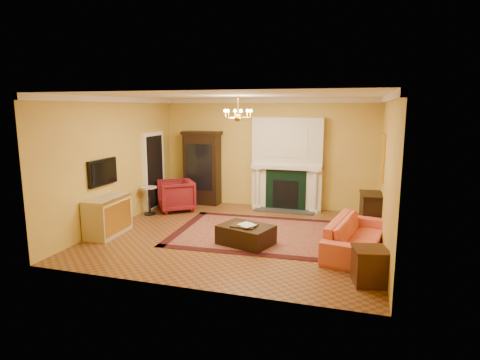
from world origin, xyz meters
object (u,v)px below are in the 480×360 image
at_px(end_table, 369,267).
at_px(leather_ottoman, 246,235).
at_px(wingback_armchair, 176,194).
at_px(coral_sofa, 356,230).
at_px(console_table, 371,213).
at_px(pedestal_table, 149,199).
at_px(china_cabinet, 202,170).
at_px(commode, 108,216).

height_order(end_table, leather_ottoman, end_table).
bearing_deg(leather_ottoman, end_table, -9.09).
height_order(wingback_armchair, end_table, wingback_armchair).
relative_size(coral_sofa, end_table, 3.88).
bearing_deg(console_table, end_table, -97.18).
bearing_deg(leather_ottoman, pedestal_table, 171.94).
bearing_deg(pedestal_table, leather_ottoman, -26.07).
height_order(wingback_armchair, coral_sofa, wingback_armchair).
bearing_deg(console_table, pedestal_table, 176.01).
xyz_separation_m(coral_sofa, leather_ottoman, (-2.14, -0.24, -0.22)).
xyz_separation_m(china_cabinet, end_table, (4.56, -4.26, -0.72)).
bearing_deg(commode, end_table, -12.47).
relative_size(commode, coral_sofa, 0.52).
relative_size(wingback_armchair, pedestal_table, 1.24).
bearing_deg(wingback_armchair, commode, -48.05).
height_order(coral_sofa, end_table, coral_sofa).
bearing_deg(china_cabinet, commode, -104.65).
bearing_deg(end_table, pedestal_table, 153.48).
relative_size(pedestal_table, end_table, 1.33).
relative_size(pedestal_table, leather_ottoman, 0.72).
bearing_deg(coral_sofa, leather_ottoman, 106.59).
xyz_separation_m(wingback_armchair, coral_sofa, (4.71, -1.84, -0.03)).
xyz_separation_m(china_cabinet, leather_ottoman, (2.18, -3.04, -0.79)).
xyz_separation_m(pedestal_table, coral_sofa, (5.18, -1.25, -0.01)).
height_order(china_cabinet, wingback_armchair, china_cabinet).
xyz_separation_m(commode, coral_sofa, (5.21, 0.50, 0.00)).
distance_m(china_cabinet, end_table, 6.29).
height_order(commode, leather_ottoman, commode).
height_order(china_cabinet, console_table, china_cabinet).
bearing_deg(pedestal_table, coral_sofa, -13.53).
xyz_separation_m(china_cabinet, wingback_armchair, (-0.38, -0.96, -0.54)).
bearing_deg(wingback_armchair, console_table, 49.45).
distance_m(pedestal_table, commode, 1.75).
xyz_separation_m(pedestal_table, console_table, (5.48, 0.19, -0.01)).
height_order(wingback_armchair, console_table, wingback_armchair).
height_order(coral_sofa, leather_ottoman, coral_sofa).
xyz_separation_m(console_table, leather_ottoman, (-2.44, -1.68, -0.21)).
xyz_separation_m(commode, end_table, (5.45, -0.96, -0.14)).
relative_size(china_cabinet, wingback_armchair, 2.18).
bearing_deg(leather_ottoman, china_cabinet, 143.67).
bearing_deg(pedestal_table, end_table, -26.52).
bearing_deg(pedestal_table, china_cabinet, 61.20).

